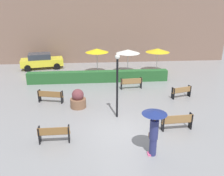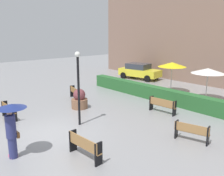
{
  "view_description": "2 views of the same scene",
  "coord_description": "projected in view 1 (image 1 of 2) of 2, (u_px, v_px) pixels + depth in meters",
  "views": [
    {
      "loc": [
        -1.41,
        -10.83,
        6.41
      ],
      "look_at": [
        -0.26,
        2.74,
        1.45
      ],
      "focal_mm": 37.45,
      "sensor_mm": 36.0,
      "label": 1
    },
    {
      "loc": [
        10.09,
        -4.9,
        4.74
      ],
      "look_at": [
        -1.14,
        4.85,
        1.29
      ],
      "focal_mm": 39.06,
      "sensor_mm": 36.0,
      "label": 2
    }
  ],
  "objects": [
    {
      "name": "patio_umbrella_yellow_far",
      "position": [
        158.0,
        50.0,
        22.27
      ],
      "size": [
        2.27,
        2.27,
        2.36
      ],
      "color": "silver",
      "rests_on": "ground"
    },
    {
      "name": "planter_pot",
      "position": [
        78.0,
        100.0,
        15.1
      ],
      "size": [
        1.02,
        1.02,
        1.25
      ],
      "color": "brown",
      "rests_on": "ground"
    },
    {
      "name": "bench_near_right",
      "position": [
        177.0,
        121.0,
        12.38
      ],
      "size": [
        1.69,
        0.43,
        0.9
      ],
      "color": "#9E7242",
      "rests_on": "ground"
    },
    {
      "name": "bench_near_left",
      "position": [
        54.0,
        133.0,
        11.23
      ],
      "size": [
        1.53,
        0.34,
        0.87
      ],
      "color": "olive",
      "rests_on": "ground"
    },
    {
      "name": "pedestrian_with_umbrella",
      "position": [
        154.0,
        126.0,
        10.06
      ],
      "size": [
        1.09,
        1.09,
        2.14
      ],
      "color": "navy",
      "rests_on": "ground"
    },
    {
      "name": "parked_car",
      "position": [
        42.0,
        61.0,
        24.15
      ],
      "size": [
        4.45,
        2.57,
        1.57
      ],
      "color": "yellow",
      "rests_on": "ground"
    },
    {
      "name": "lamp_post",
      "position": [
        117.0,
        80.0,
        13.2
      ],
      "size": [
        0.28,
        0.28,
        3.79
      ],
      "color": "black",
      "rests_on": "ground"
    },
    {
      "name": "bench_far_left",
      "position": [
        50.0,
        96.0,
        15.84
      ],
      "size": [
        1.76,
        0.72,
        0.85
      ],
      "color": "olive",
      "rests_on": "ground"
    },
    {
      "name": "bench_back_row",
      "position": [
        131.0,
        83.0,
        18.41
      ],
      "size": [
        1.74,
        0.49,
        0.88
      ],
      "color": "#9E7242",
      "rests_on": "ground"
    },
    {
      "name": "hedge_strip",
      "position": [
        98.0,
        77.0,
        20.07
      ],
      "size": [
        11.96,
        0.7,
        0.94
      ],
      "primitive_type": "cube",
      "color": "#28602D",
      "rests_on": "ground"
    },
    {
      "name": "bench_far_right",
      "position": [
        182.0,
        91.0,
        16.66
      ],
      "size": [
        1.52,
        0.7,
        0.83
      ],
      "color": "#9E7242",
      "rests_on": "ground"
    },
    {
      "name": "patio_umbrella_white",
      "position": [
        128.0,
        51.0,
        22.06
      ],
      "size": [
        2.26,
        2.26,
        2.3
      ],
      "color": "silver",
      "rests_on": "ground"
    },
    {
      "name": "ground_plane",
      "position": [
        121.0,
        131.0,
        12.44
      ],
      "size": [
        60.0,
        60.0,
        0.0
      ],
      "primitive_type": "plane",
      "color": "gray"
    },
    {
      "name": "patio_umbrella_yellow",
      "position": [
        97.0,
        51.0,
        21.76
      ],
      "size": [
        2.16,
        2.16,
        2.44
      ],
      "color": "silver",
      "rests_on": "ground"
    },
    {
      "name": "building_facade",
      "position": [
        104.0,
        23.0,
        25.93
      ],
      "size": [
        28.0,
        1.2,
        8.74
      ],
      "primitive_type": "cube",
      "color": "#846656",
      "rests_on": "ground"
    }
  ]
}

